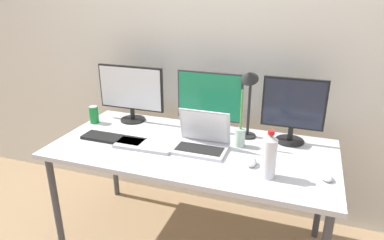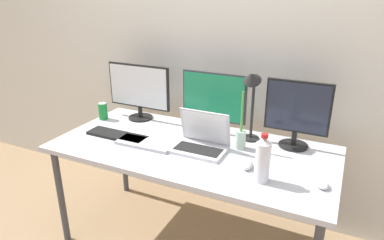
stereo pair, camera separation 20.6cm
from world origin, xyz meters
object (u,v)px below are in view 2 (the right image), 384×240
object	(u,v)px
monitor_center	(214,100)
mouse_by_laptop	(322,184)
work_desk	(192,155)
desk_lamp	(252,92)
water_bottle	(263,160)
mouse_by_keyboard	(247,165)
soda_can_near_keyboard	(103,111)
monitor_left	(139,90)
laptop_silver	(201,141)
keyboard_aux	(145,143)
monitor_right	(297,112)
bamboo_vase	(241,137)
keyboard_main	(117,135)

from	to	relation	value
monitor_center	mouse_by_laptop	xyz separation A→B (m)	(0.75, -0.41, -0.21)
work_desk	desk_lamp	distance (m)	0.54
mouse_by_laptop	water_bottle	bearing A→B (deg)	172.02
mouse_by_keyboard	soda_can_near_keyboard	distance (m)	1.23
monitor_left	mouse_by_keyboard	xyz separation A→B (m)	(0.96, -0.39, -0.21)
monitor_center	soda_can_near_keyboard	bearing A→B (deg)	-171.21
laptop_silver	keyboard_aux	bearing A→B (deg)	-164.29
monitor_center	monitor_right	size ratio (longest dim) A/B	1.07
monitor_right	water_bottle	size ratio (longest dim) A/B	1.60
water_bottle	keyboard_aux	bearing A→B (deg)	172.10
water_bottle	bamboo_vase	bearing A→B (deg)	123.99
water_bottle	desk_lamp	size ratio (longest dim) A/B	0.54
monitor_left	work_desk	bearing A→B (deg)	-26.36
keyboard_main	monitor_left	bearing A→B (deg)	98.47
soda_can_near_keyboard	laptop_silver	bearing A→B (deg)	-9.92
mouse_by_laptop	desk_lamp	world-z (taller)	desk_lamp
monitor_center	keyboard_main	world-z (taller)	monitor_center
keyboard_aux	water_bottle	bearing A→B (deg)	-9.89
monitor_center	laptop_silver	world-z (taller)	monitor_center
monitor_right	mouse_by_keyboard	world-z (taller)	monitor_right
keyboard_aux	water_bottle	size ratio (longest dim) A/B	1.40
keyboard_aux	bamboo_vase	size ratio (longest dim) A/B	1.01
monitor_center	bamboo_vase	distance (m)	0.34
mouse_by_laptop	work_desk	bearing A→B (deg)	147.91
laptop_silver	desk_lamp	world-z (taller)	desk_lamp
keyboard_main	keyboard_aux	distance (m)	0.24
keyboard_aux	soda_can_near_keyboard	world-z (taller)	soda_can_near_keyboard
soda_can_near_keyboard	monitor_center	bearing A→B (deg)	8.79
mouse_by_keyboard	soda_can_near_keyboard	world-z (taller)	soda_can_near_keyboard
laptop_silver	bamboo_vase	bearing A→B (deg)	28.53
bamboo_vase	monitor_center	bearing A→B (deg)	146.21
bamboo_vase	mouse_by_laptop	bearing A→B (deg)	-25.92
mouse_by_laptop	mouse_by_keyboard	bearing A→B (deg)	154.52
desk_lamp	keyboard_aux	bearing A→B (deg)	-150.15
laptop_silver	bamboo_vase	world-z (taller)	bamboo_vase
monitor_center	mouse_by_keyboard	world-z (taller)	monitor_center
mouse_by_laptop	monitor_center	bearing A→B (deg)	128.90
desk_lamp	soda_can_near_keyboard	bearing A→B (deg)	-175.89
mouse_by_keyboard	bamboo_vase	distance (m)	0.26
monitor_right	mouse_by_keyboard	bearing A→B (deg)	-114.27
monitor_right	desk_lamp	world-z (taller)	desk_lamp
keyboard_main	laptop_silver	bearing A→B (deg)	7.26
monitor_left	desk_lamp	bearing A→B (deg)	-3.44
work_desk	laptop_silver	size ratio (longest dim) A/B	5.43
bamboo_vase	monitor_right	bearing A→B (deg)	30.19
monitor_left	mouse_by_laptop	distance (m)	1.42
monitor_right	work_desk	bearing A→B (deg)	-153.66
keyboard_aux	bamboo_vase	xyz separation A→B (m)	(0.56, 0.21, 0.06)
keyboard_main	soda_can_near_keyboard	xyz separation A→B (m)	(-0.29, 0.22, 0.05)
keyboard_aux	monitor_left	bearing A→B (deg)	125.06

